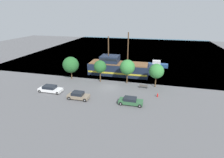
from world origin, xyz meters
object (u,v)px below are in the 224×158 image
at_px(parked_car_curb_front, 78,96).
at_px(fire_hydrant, 158,95).
at_px(bench_promenade_east, 143,86).
at_px(moored_boat_dockside, 157,65).
at_px(pirate_ship, 118,67).
at_px(parked_car_curb_rear, 131,101).
at_px(parked_car_curb_mid, 50,89).

distance_m(parked_car_curb_front, fire_hydrant, 15.56).
bearing_deg(bench_promenade_east, parked_car_curb_front, -144.68).
bearing_deg(bench_promenade_east, moored_boat_dockside, 80.58).
bearing_deg(moored_boat_dockside, bench_promenade_east, -99.42).
bearing_deg(pirate_ship, parked_car_curb_rear, -69.93).
xyz_separation_m(pirate_ship, parked_car_curb_mid, (-11.46, -14.52, -1.23)).
xyz_separation_m(parked_car_curb_front, bench_promenade_east, (11.78, 8.35, -0.28)).
bearing_deg(fire_hydrant, moored_boat_dockside, 90.53).
distance_m(pirate_ship, moored_boat_dockside, 14.17).
height_order(moored_boat_dockside, bench_promenade_east, moored_boat_dockside).
bearing_deg(fire_hydrant, parked_car_curb_mid, -172.08).
relative_size(moored_boat_dockside, parked_car_curb_front, 1.43).
xyz_separation_m(pirate_ship, fire_hydrant, (10.49, -11.47, -1.52)).
distance_m(parked_car_curb_front, parked_car_curb_rear, 10.12).
bearing_deg(pirate_ship, moored_boat_dockside, 43.16).
bearing_deg(parked_car_curb_rear, parked_car_curb_mid, 175.95).
xyz_separation_m(moored_boat_dockside, bench_promenade_east, (-2.89, -17.39, -0.33)).
relative_size(pirate_ship, parked_car_curb_rear, 3.94).
distance_m(parked_car_curb_mid, bench_promenade_east, 20.05).
relative_size(moored_boat_dockside, fire_hydrant, 7.82).
xyz_separation_m(moored_boat_dockside, parked_car_curb_mid, (-21.76, -24.18, -0.07)).
distance_m(pirate_ship, bench_promenade_east, 10.82).
bearing_deg(pirate_ship, bench_promenade_east, -46.23).
bearing_deg(moored_boat_dockside, pirate_ship, -136.84).
bearing_deg(parked_car_curb_mid, fire_hydrant, 7.92).
bearing_deg(fire_hydrant, bench_promenade_east, 129.55).
bearing_deg(moored_boat_dockside, fire_hydrant, -89.47).
height_order(parked_car_curb_rear, bench_promenade_east, parked_car_curb_rear).
bearing_deg(parked_car_curb_rear, pirate_ship, 110.07).
bearing_deg(parked_car_curb_front, fire_hydrant, 17.24).
bearing_deg(bench_promenade_east, parked_car_curb_rear, -101.71).
bearing_deg(parked_car_curb_front, bench_promenade_east, 35.32).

